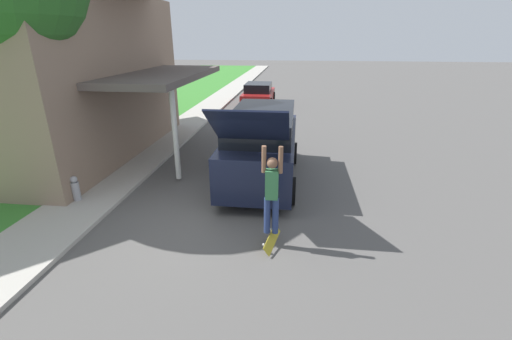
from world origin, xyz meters
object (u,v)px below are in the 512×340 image
(car_down_street, at_px, (258,94))
(skateboard, at_px, (272,240))
(skateboarder, at_px, (272,190))
(fire_hydrant, at_px, (75,189))
(suv_parked, at_px, (262,144))

(car_down_street, height_order, skateboard, car_down_street)
(car_down_street, bearing_deg, skateboarder, -82.55)
(fire_hydrant, bearing_deg, skateboarder, -14.38)
(car_down_street, bearing_deg, skateboard, -82.50)
(suv_parked, height_order, car_down_street, suv_parked)
(skateboarder, bearing_deg, fire_hydrant, 165.62)
(suv_parked, bearing_deg, car_down_street, 96.99)
(fire_hydrant, bearing_deg, suv_parked, 25.73)
(skateboarder, relative_size, fire_hydrant, 2.79)
(skateboarder, xyz_separation_m, fire_hydrant, (-5.19, 1.33, -0.85))
(car_down_street, distance_m, skateboarder, 16.10)
(suv_parked, distance_m, car_down_street, 12.50)
(car_down_street, distance_m, fire_hydrant, 14.95)
(skateboarder, bearing_deg, skateboard, -71.88)
(suv_parked, relative_size, fire_hydrant, 8.60)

